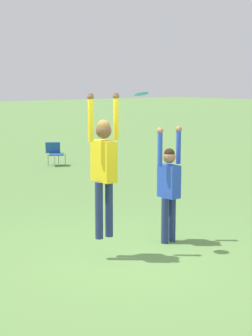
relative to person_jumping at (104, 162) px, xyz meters
The scene contains 5 objects.
ground_plane 1.54m from the person_jumping, 71.19° to the right, with size 120.00×120.00×0.00m, color #608C47.
person_jumping is the anchor object (origin of this frame).
person_defending 1.42m from the person_jumping, ahead, with size 0.53×0.38×1.96m.
frisbee 1.19m from the person_jumping, ahead, with size 0.23×0.23×0.06m.
camping_chair_0 9.73m from the person_jumping, 62.15° to the left, with size 0.65×0.71×0.74m.
Camera 1 is at (-5.16, -6.32, 2.71)m, focal length 60.00 mm.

